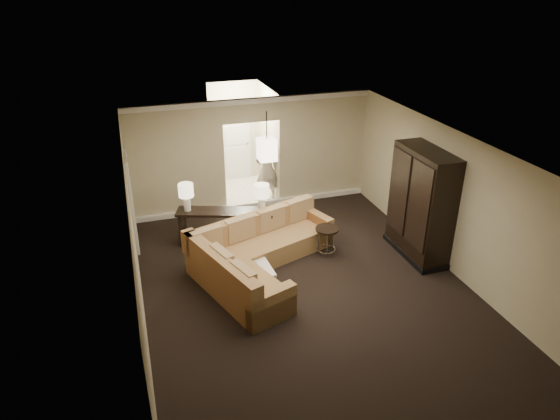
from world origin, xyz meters
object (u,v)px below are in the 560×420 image
object	(u,v)px
sectional_sofa	(257,255)
coffee_table	(246,275)
console_table	(225,224)
person	(267,166)
armoire	(421,206)
drink_table	(327,235)

from	to	relation	value
sectional_sofa	coffee_table	distance (m)	0.51
console_table	person	distance (m)	2.57
armoire	drink_table	world-z (taller)	armoire
sectional_sofa	person	world-z (taller)	person
person	sectional_sofa	bearing A→B (deg)	64.15
armoire	person	xyz separation A→B (m)	(-2.24, 3.67, -0.18)
sectional_sofa	drink_table	bearing A→B (deg)	-10.92
coffee_table	drink_table	world-z (taller)	drink_table
coffee_table	console_table	size ratio (longest dim) A/B	0.45
console_table	armoire	world-z (taller)	armoire
sectional_sofa	person	distance (m)	3.57
console_table	armoire	distance (m)	4.17
coffee_table	armoire	bearing A→B (deg)	0.11
console_table	person	world-z (taller)	person
console_table	drink_table	size ratio (longest dim) A/B	3.46
console_table	drink_table	bearing A→B (deg)	-10.19
sectional_sofa	person	xyz separation A→B (m)	(1.17, 3.33, 0.56)
console_table	person	size ratio (longest dim) A/B	1.13
armoire	drink_table	size ratio (longest dim) A/B	3.79
sectional_sofa	coffee_table	size ratio (longest dim) A/B	3.40
sectional_sofa	armoire	distance (m)	3.51
coffee_table	person	distance (m)	4.04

